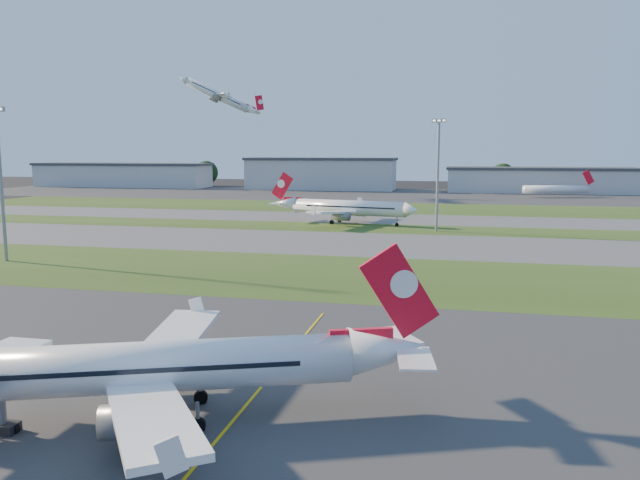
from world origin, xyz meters
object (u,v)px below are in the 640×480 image
(airliner_taxiing, at_px, (347,208))
(mini_jet_near, at_px, (556,189))
(airliner_parked, at_px, (155,368))
(light_mast_west, at_px, (0,174))
(light_mast_centre, at_px, (438,167))

(airliner_taxiing, height_order, mini_jet_near, airliner_taxiing)
(airliner_parked, relative_size, light_mast_west, 1.28)
(light_mast_centre, bearing_deg, mini_jet_near, 69.93)
(mini_jet_near, distance_m, light_mast_centre, 125.37)
(airliner_taxiing, relative_size, light_mast_west, 1.43)
(airliner_taxiing, relative_size, mini_jet_near, 1.31)
(airliner_parked, xyz_separation_m, airliner_taxiing, (-7.63, 118.55, 0.28))
(airliner_parked, distance_m, mini_jet_near, 233.09)
(mini_jet_near, xyz_separation_m, light_mast_centre, (-42.84, -117.26, 11.53))
(light_mast_west, bearing_deg, airliner_parked, -43.80)
(airliner_taxiing, bearing_deg, light_mast_centre, 168.04)
(mini_jet_near, relative_size, light_mast_west, 1.09)
(airliner_parked, relative_size, light_mast_centre, 1.28)
(airliner_taxiing, distance_m, light_mast_west, 81.85)
(mini_jet_near, xyz_separation_m, light_mast_west, (-112.84, -173.26, 11.53))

